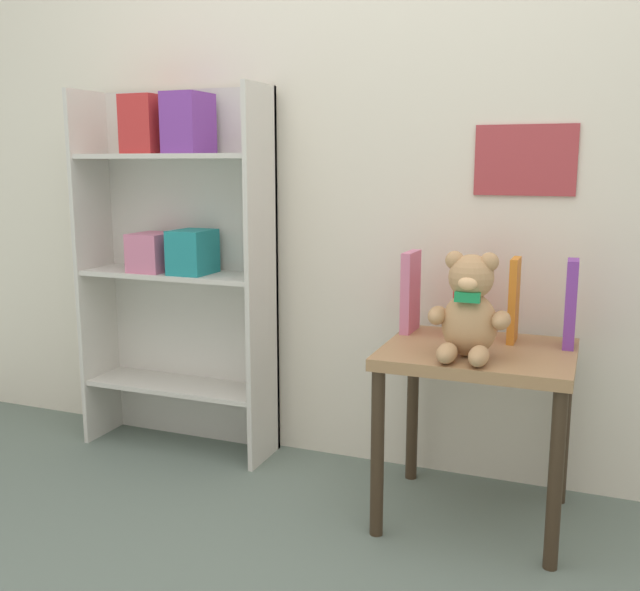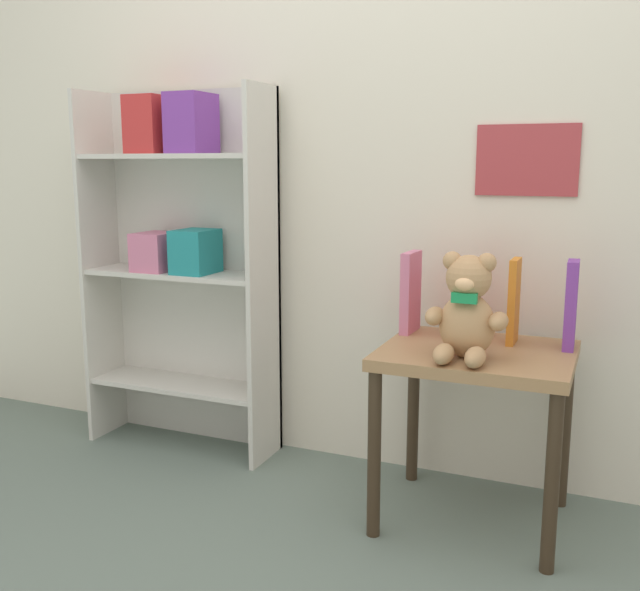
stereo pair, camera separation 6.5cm
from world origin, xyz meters
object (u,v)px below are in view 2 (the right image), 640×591
bookshelf_side (183,245)px  book_standing_purple (571,305)px  teddy_bear (467,311)px  book_standing_pink (411,292)px  book_standing_orange (514,301)px  display_table (476,377)px  book_standing_red (461,298)px

bookshelf_side → book_standing_purple: bearing=-3.4°
teddy_bear → book_standing_pink: (-0.24, 0.26, -0.01)m
teddy_bear → book_standing_pink: teddy_bear is taller
book_standing_pink → book_standing_purple: (0.50, -0.03, 0.00)m
book_standing_orange → bookshelf_side: bearing=176.9°
display_table → teddy_bear: teddy_bear is taller
book_standing_red → bookshelf_side: bearing=174.3°
bookshelf_side → book_standing_pink: 0.93m
bookshelf_side → book_standing_purple: (1.42, -0.08, -0.11)m
book_standing_pink → book_standing_orange: (0.33, -0.02, -0.00)m
book_standing_orange → book_standing_purple: size_ratio=0.99×
book_standing_pink → book_standing_red: (0.17, -0.00, -0.01)m
book_standing_red → book_standing_orange: size_ratio=0.95×
display_table → book_standing_orange: bearing=55.4°
display_table → teddy_bear: 0.25m
teddy_bear → book_standing_pink: size_ratio=1.14×
book_standing_orange → book_standing_purple: 0.17m
bookshelf_side → book_standing_red: size_ratio=5.48×
teddy_bear → book_standing_red: bearing=105.4°
display_table → book_standing_pink: size_ratio=2.10×
teddy_bear → book_standing_red: teddy_bear is taller
book_standing_pink → book_standing_orange: book_standing_pink is taller
bookshelf_side → book_standing_pink: bearing=-3.6°
display_table → book_standing_red: (-0.08, 0.14, 0.21)m
display_table → book_standing_orange: (0.08, 0.12, 0.22)m
book_standing_pink → book_standing_red: book_standing_pink is taller
teddy_bear → book_standing_orange: size_ratio=1.15×
bookshelf_side → display_table: bearing=-9.7°
display_table → book_standing_orange: 0.26m
book_standing_pink → book_standing_red: size_ratio=1.06×
bookshelf_side → book_standing_orange: (1.25, -0.08, -0.11)m
book_standing_red → book_standing_pink: bearing=176.6°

